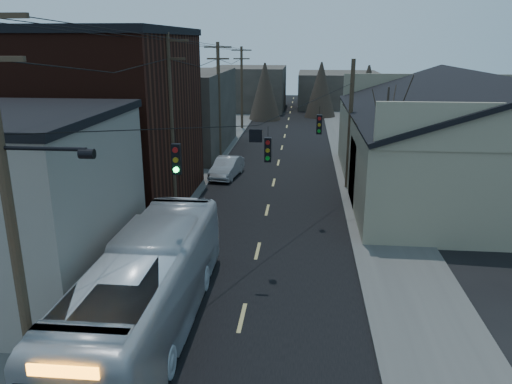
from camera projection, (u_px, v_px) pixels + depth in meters
road_surface at (277, 169)px, 38.92m from camera, size 9.00×110.00×0.02m
sidewalk_left at (195, 166)px, 39.51m from camera, size 4.00×110.00×0.12m
sidewalk_right at (361, 170)px, 38.30m from camera, size 4.00×110.00×0.12m
building_clapboard at (7, 209)px, 18.75m from camera, size 8.00×8.00×7.00m
building_brick at (96, 123)px, 28.88m from camera, size 10.00×12.00×10.00m
building_left_far at (175, 112)px, 44.51m from camera, size 9.00×14.00×7.00m
warehouse at (474, 152)px, 32.17m from camera, size 16.16×20.60×7.73m
building_far_left at (250, 88)px, 71.94m from camera, size 10.00×12.00×6.00m
building_far_right at (338, 89)px, 75.63m from camera, size 12.00×14.00×5.00m
bare_tree at (384, 153)px, 27.75m from camera, size 0.40×0.40×7.20m
utility_lines at (225, 115)px, 32.20m from camera, size 11.24×45.28×10.50m
bus at (148, 288)px, 16.64m from camera, size 2.83×11.94×3.32m
parked_car at (227, 167)px, 36.34m from camera, size 2.11×4.58×1.45m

